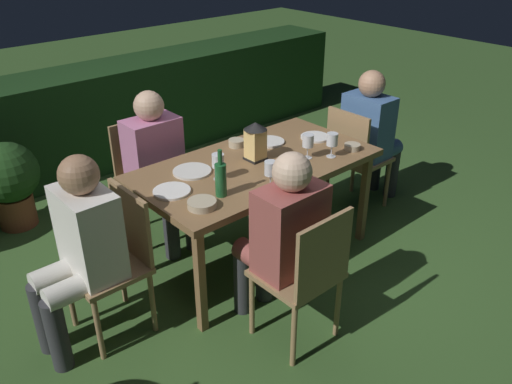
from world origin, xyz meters
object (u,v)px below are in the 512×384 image
bowl_olives (236,143)px  person_in_rust (282,234)px  wine_glass_b (218,162)px  green_bottle_on_table (221,179)px  plate_b (172,191)px  person_in_pink (159,163)px  potted_plant_corner (9,179)px  person_in_blue (372,131)px  wine_glass_c (308,142)px  bowl_bread (352,147)px  plate_c (192,171)px  wine_glass_a (271,170)px  chair_head_far (355,155)px  lantern_centerpiece (255,139)px  wine_glass_d (332,141)px  chair_side_left_a (306,272)px  plate_a (269,142)px  chair_side_right_a (147,173)px  plate_d (315,137)px  dining_table (256,170)px  chair_head_near (116,256)px  person_in_cream (80,247)px  bowl_salad (202,204)px

bowl_olives → person_in_rust: bearing=-115.7°
wine_glass_b → bowl_olives: 0.54m
green_bottle_on_table → plate_b: size_ratio=1.29×
person_in_rust → person_in_pink: (0.00, 1.25, 0.00)m
potted_plant_corner → person_in_blue: bearing=-33.5°
potted_plant_corner → wine_glass_c: bearing=-50.7°
bowl_bread → plate_c: bearing=157.1°
wine_glass_a → plate_c: wine_glass_a is taller
wine_glass_c → plate_c: (-0.71, 0.33, -0.11)m
chair_head_far → lantern_centerpiece: bearing=178.0°
plate_b → plate_c: bearing=29.7°
person_in_blue → green_bottle_on_table: bearing=-173.1°
person_in_rust → wine_glass_d: person_in_rust is taller
lantern_centerpiece → wine_glass_b: (-0.37, -0.07, -0.03)m
chair_side_left_a → potted_plant_corner: chair_side_left_a is taller
plate_c → bowl_olives: bearing=16.0°
person_in_blue → plate_a: 0.99m
chair_side_right_a → plate_d: chair_side_right_a is taller
wine_glass_d → bowl_olives: bearing=123.0°
dining_table → plate_a: bearing=32.3°
person_in_blue → wine_glass_d: 0.89m
bowl_olives → bowl_bread: 0.81m
chair_head_near → person_in_cream: 0.25m
person_in_blue → chair_side_right_a: size_ratio=1.32×
plate_a → bowl_olives: bearing=153.8°
bowl_salad → dining_table: bearing=21.6°
bowl_salad → wine_glass_c: bearing=4.3°
person_in_cream → chair_side_right_a: (0.89, 0.82, -0.15)m
plate_b → plate_d: size_ratio=1.06×
person_in_rust → wine_glass_a: bearing=57.1°
chair_side_right_a → bowl_salad: chair_side_right_a is taller
bowl_bread → plate_b: bearing=166.9°
wine_glass_c → plate_d: 0.38m
person_in_blue → plate_c: person_in_blue is taller
dining_table → plate_a: plate_a is taller
wine_glass_a → bowl_salad: bearing=170.6°
chair_side_left_a → plate_d: (0.98, 0.85, 0.27)m
person_in_cream → bowl_salad: (0.63, -0.25, 0.13)m
person_in_rust → potted_plant_corner: 2.35m
person_in_cream → person_in_pink: bearing=35.1°
plate_b → plate_d: bearing=0.7°
plate_b → potted_plant_corner: 1.67m
wine_glass_b → plate_c: (-0.07, 0.19, -0.11)m
person_in_rust → person_in_pink: size_ratio=1.00×
person_in_cream → bowl_salad: bearing=-21.4°
wine_glass_d → person_in_blue: bearing=18.3°
dining_table → lantern_centerpiece: 0.21m
person_in_rust → chair_side_right_a: bearing=90.0°
person_in_blue → person_in_pink: 1.74m
chair_head_near → plate_d: 1.69m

